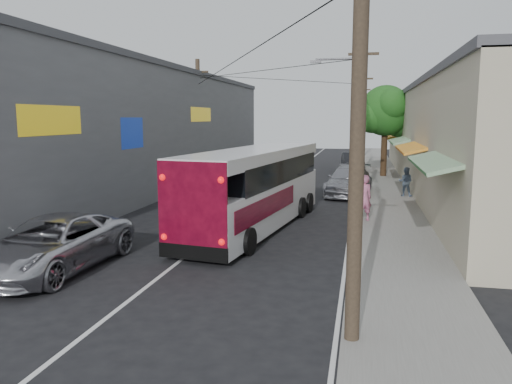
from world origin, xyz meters
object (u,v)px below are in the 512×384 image
at_px(coach_bus, 257,187).
at_px(parked_suv, 349,181).
at_px(parked_car_mid, 352,171).
at_px(jeepney, 52,244).
at_px(pedestrian_far, 406,182).
at_px(pedestrian_near, 364,198).
at_px(parked_car_far, 352,161).

height_order(coach_bus, parked_suv, coach_bus).
bearing_deg(parked_car_mid, jeepney, -106.92).
bearing_deg(pedestrian_far, parked_suv, 1.16).
height_order(jeepney, parked_suv, parked_suv).
height_order(coach_bus, jeepney, coach_bus).
xyz_separation_m(pedestrian_near, pedestrian_far, (2.20, 7.09, -0.16)).
height_order(parked_suv, parked_car_mid, parked_suv).
height_order(coach_bus, parked_car_mid, coach_bus).
height_order(parked_suv, parked_car_far, parked_suv).
height_order(coach_bus, pedestrian_far, coach_bus).
bearing_deg(parked_car_mid, parked_car_far, 92.70).
distance_m(coach_bus, parked_car_mid, 16.63).
relative_size(coach_bus, pedestrian_near, 5.82).
distance_m(parked_car_mid, pedestrian_near, 14.57).
bearing_deg(parked_car_far, parked_suv, -96.56).
bearing_deg(parked_car_mid, parked_suv, -88.14).
xyz_separation_m(parked_suv, pedestrian_near, (0.80, -7.67, 0.27)).
bearing_deg(coach_bus, pedestrian_near, 30.78).
relative_size(coach_bus, parked_car_mid, 2.92).
relative_size(pedestrian_near, pedestrian_far, 1.21).
bearing_deg(coach_bus, parked_car_far, 90.02).
xyz_separation_m(jeepney, pedestrian_near, (8.58, 8.33, 0.30)).
xyz_separation_m(parked_car_mid, pedestrian_far, (3.00, -7.46, 0.26)).
distance_m(jeepney, parked_car_mid, 24.16).
relative_size(parked_car_far, pedestrian_far, 2.86).
xyz_separation_m(parked_car_far, pedestrian_far, (3.10, -14.14, 0.17)).
xyz_separation_m(coach_bus, parked_car_mid, (3.30, 16.27, -0.97)).
xyz_separation_m(jeepney, parked_car_far, (7.68, 29.56, -0.03)).
xyz_separation_m(parked_car_far, pedestrian_near, (0.90, -21.23, 0.33)).
bearing_deg(parked_car_far, coach_bus, -104.91).
relative_size(jeepney, pedestrian_far, 3.52).
bearing_deg(jeepney, pedestrian_near, 46.28).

